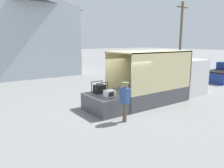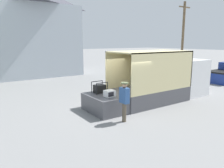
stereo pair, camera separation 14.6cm
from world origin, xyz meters
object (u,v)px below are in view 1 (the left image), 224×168
object	(u,v)px
box_truck	(168,83)
worker_person	(125,98)
utility_pole	(181,36)
microwave	(110,93)
portable_generator	(100,89)

from	to	relation	value
box_truck	worker_person	distance (m)	5.00
worker_person	utility_pole	bearing A→B (deg)	30.78
microwave	utility_pole	xyz separation A→B (m)	(15.61, 8.09, 3.06)
microwave	portable_generator	bearing A→B (deg)	87.74
worker_person	microwave	bearing A→B (deg)	86.60
box_truck	portable_generator	xyz separation A→B (m)	(-4.60, 0.52, 0.12)
microwave	worker_person	world-z (taller)	worker_person
box_truck	utility_pole	bearing A→B (deg)	34.99
microwave	box_truck	bearing A→B (deg)	4.98
box_truck	utility_pole	distance (m)	13.75
portable_generator	worker_person	world-z (taller)	worker_person
worker_person	utility_pole	size ratio (longest dim) A/B	0.22
box_truck	utility_pole	size ratio (longest dim) A/B	0.85
box_truck	worker_person	bearing A→B (deg)	-160.56
microwave	worker_person	size ratio (longest dim) A/B	0.27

